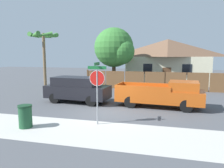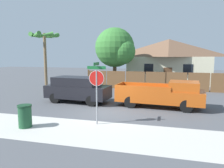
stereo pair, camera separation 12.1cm
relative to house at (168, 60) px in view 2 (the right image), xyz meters
The scene contains 10 objects.
ground_plane 15.56m from the house, 102.74° to the right, with size 80.00×80.00×0.00m, color #4C4F54.
sidewalk_strip 19.04m from the house, 100.32° to the right, with size 36.00×3.20×0.01m.
wooden_fence 6.40m from the house, 100.38° to the right, with size 13.85×0.12×1.86m.
house is the anchor object (origin of this frame).
oak_tree 7.19m from the house, 139.03° to the right, with size 4.38×4.17×6.24m.
palm_tree 14.36m from the house, 145.87° to the right, with size 2.74×2.95×5.57m.
red_suv 14.48m from the house, 115.17° to the right, with size 4.67×2.20×1.83m.
orange_pickup 13.16m from the house, 90.76° to the right, with size 5.62×2.31×1.75m.
stop_sign 17.69m from the house, 100.31° to the right, with size 0.92×0.83×3.05m.
trash_bin 19.85m from the house, 108.59° to the right, with size 0.65×0.65×1.08m.
Camera 2 is at (3.62, -12.33, 3.42)m, focal length 35.00 mm.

